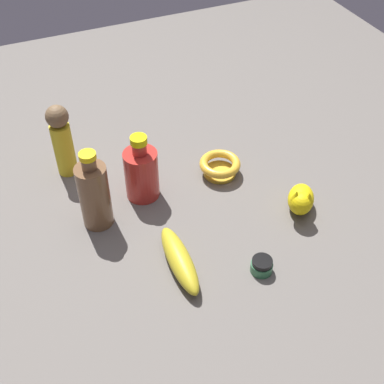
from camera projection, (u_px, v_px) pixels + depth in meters
ground at (192, 205)px, 1.23m from camera, size 2.00×2.00×0.00m
nail_polish_jar at (262, 266)px, 1.08m from camera, size 0.05×0.05×0.03m
bottle_short at (141, 173)px, 1.21m from camera, size 0.08×0.08×0.17m
person_figure_adult at (62, 139)px, 1.25m from camera, size 0.06×0.06×0.20m
bowl at (220, 166)px, 1.30m from camera, size 0.10×0.10×0.04m
cat_figurine at (301, 200)px, 1.19m from camera, size 0.10×0.11×0.09m
banana at (179, 260)px, 1.08m from camera, size 0.05×0.19×0.05m
bottle_tall at (94, 194)px, 1.13m from camera, size 0.07×0.07×0.20m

